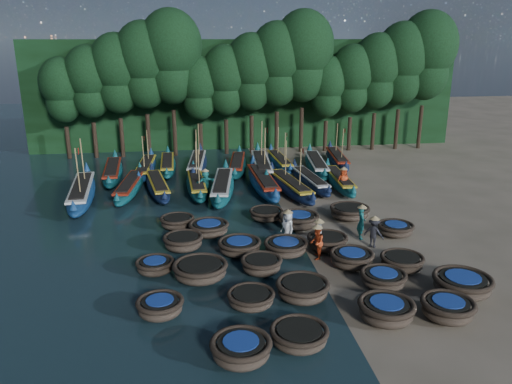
{
  "coord_description": "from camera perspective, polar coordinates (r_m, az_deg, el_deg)",
  "views": [
    {
      "loc": [
        -5.5,
        -24.46,
        10.17
      ],
      "look_at": [
        -1.68,
        3.82,
        1.3
      ],
      "focal_mm": 35.0,
      "sensor_mm": 36.0,
      "label": 1
    }
  ],
  "objects": [
    {
      "name": "long_boat_13",
      "position": [
        39.45,
        -2.15,
        3.1
      ],
      "size": [
        2.46,
        7.78,
        1.38
      ],
      "rotation": [
        0.0,
        0.0,
        -0.15
      ],
      "color": "#10555D",
      "rests_on": "ground"
    },
    {
      "name": "fisherman_0",
      "position": [
        25.48,
        3.65,
        -4.0
      ],
      "size": [
        0.89,
        1.03,
        1.98
      ],
      "rotation": [
        0.0,
        0.0,
        5.17
      ],
      "color": "silver",
      "rests_on": "ground"
    },
    {
      "name": "coracle_10",
      "position": [
        23.04,
        -11.46,
        -8.26
      ],
      "size": [
        1.75,
        1.75,
        0.66
      ],
      "rotation": [
        0.0,
        0.0,
        -0.05
      ],
      "color": "brown",
      "rests_on": "ground"
    },
    {
      "name": "tree_7",
      "position": [
        44.9,
        -0.52,
        13.63
      ],
      "size": [
        4.51,
        4.51,
        10.63
      ],
      "color": "black",
      "rests_on": "ground"
    },
    {
      "name": "tree_6",
      "position": [
        44.72,
        -3.52,
        12.72
      ],
      "size": [
        4.09,
        4.09,
        9.65
      ],
      "color": "black",
      "rests_on": "ground"
    },
    {
      "name": "long_boat_0",
      "position": [
        33.93,
        -19.3,
        -0.08
      ],
      "size": [
        2.47,
        9.16,
        3.91
      ],
      "rotation": [
        0.0,
        0.0,
        0.1
      ],
      "color": "navy",
      "rests_on": "ground"
    },
    {
      "name": "fisherman_4",
      "position": [
        24.97,
        7.18,
        -4.78
      ],
      "size": [
        0.7,
        0.99,
        1.76
      ],
      "rotation": [
        0.0,
        0.0,
        1.19
      ],
      "color": "silver",
      "rests_on": "ground"
    },
    {
      "name": "tree_2",
      "position": [
        44.94,
        -15.63,
        13.02
      ],
      "size": [
        4.51,
        4.51,
        10.63
      ],
      "color": "black",
      "rests_on": "ground"
    },
    {
      "name": "long_boat_17",
      "position": [
        41.92,
        9.25,
        3.74
      ],
      "size": [
        2.2,
        7.78,
        3.32
      ],
      "rotation": [
        0.0,
        0.0,
        -0.11
      ],
      "color": "#111D3E",
      "rests_on": "ground"
    },
    {
      "name": "fisherman_6",
      "position": [
        34.21,
        9.94,
        1.34
      ],
      "size": [
        0.92,
        0.66,
        1.97
      ],
      "rotation": [
        0.0,
        0.0,
        0.11
      ],
      "color": "#C9411A",
      "rests_on": "ground"
    },
    {
      "name": "tree_4",
      "position": [
        44.5,
        -9.7,
        15.1
      ],
      "size": [
        5.34,
        5.34,
        12.58
      ],
      "color": "black",
      "rests_on": "ground"
    },
    {
      "name": "long_boat_5",
      "position": [
        34.48,
        0.8,
        1.14
      ],
      "size": [
        1.87,
        8.86,
        1.56
      ],
      "rotation": [
        0.0,
        0.0,
        0.04
      ],
      "color": "navy",
      "rests_on": "ground"
    },
    {
      "name": "coracle_24",
      "position": [
        29.59,
        10.65,
        -2.23
      ],
      "size": [
        2.59,
        2.59,
        0.77
      ],
      "rotation": [
        0.0,
        0.0,
        0.22
      ],
      "color": "brown",
      "rests_on": "ground"
    },
    {
      "name": "coracle_13",
      "position": [
        23.59,
        10.9,
        -7.44
      ],
      "size": [
        2.12,
        2.12,
        0.75
      ],
      "rotation": [
        0.0,
        0.0,
        -0.13
      ],
      "color": "brown",
      "rests_on": "ground"
    },
    {
      "name": "coracle_21",
      "position": [
        26.8,
        -5.41,
        -4.13
      ],
      "size": [
        2.35,
        2.35,
        0.74
      ],
      "rotation": [
        0.0,
        0.0,
        -0.19
      ],
      "color": "brown",
      "rests_on": "ground"
    },
    {
      "name": "foliage_wall",
      "position": [
        48.55,
        -1.16,
        11.15
      ],
      "size": [
        40.0,
        3.0,
        10.0
      ],
      "primitive_type": "cube",
      "color": "black",
      "rests_on": "ground"
    },
    {
      "name": "long_boat_8",
      "position": [
        35.61,
        9.47,
        1.28
      ],
      "size": [
        1.63,
        7.57,
        1.33
      ],
      "rotation": [
        0.0,
        0.0,
        -0.04
      ],
      "color": "#10555D",
      "rests_on": "ground"
    },
    {
      "name": "coracle_19",
      "position": [
        27.75,
        15.65,
        -4.06
      ],
      "size": [
        2.38,
        2.38,
        0.66
      ],
      "rotation": [
        0.0,
        0.0,
        0.37
      ],
      "color": "brown",
      "rests_on": "ground"
    },
    {
      "name": "coracle_14",
      "position": [
        23.88,
        16.36,
        -7.64
      ],
      "size": [
        2.0,
        2.0,
        0.7
      ],
      "rotation": [
        0.0,
        0.0,
        -0.06
      ],
      "color": "brown",
      "rests_on": "ground"
    },
    {
      "name": "tree_5",
      "position": [
        44.66,
        -6.51,
        11.77
      ],
      "size": [
        3.68,
        3.68,
        8.68
      ],
      "color": "black",
      "rests_on": "ground"
    },
    {
      "name": "coracle_18",
      "position": [
        25.23,
        8.16,
        -5.62
      ],
      "size": [
        2.24,
        2.24,
        0.75
      ],
      "rotation": [
        0.0,
        0.0,
        0.2
      ],
      "color": "brown",
      "rests_on": "ground"
    },
    {
      "name": "tree_12",
      "position": [
        47.72,
        13.71,
        13.37
      ],
      "size": [
        4.51,
        4.51,
        10.63
      ],
      "color": "black",
      "rests_on": "ground"
    },
    {
      "name": "fisherman_5",
      "position": [
        33.49,
        -5.78,
        1.11
      ],
      "size": [
        1.68,
        1.17,
        1.94
      ],
      "rotation": [
        0.0,
        0.0,
        0.45
      ],
      "color": "#176360",
      "rests_on": "ground"
    },
    {
      "name": "ground",
      "position": [
        27.05,
        4.64,
        -4.88
      ],
      "size": [
        120.0,
        120.0,
        0.0
      ],
      "primitive_type": "plane",
      "color": "gray",
      "rests_on": "ground"
    },
    {
      "name": "tree_13",
      "position": [
        48.55,
        16.37,
        14.03
      ],
      "size": [
        4.92,
        4.92,
        11.6
      ],
      "color": "black",
      "rests_on": "ground"
    },
    {
      "name": "coracle_17",
      "position": [
        24.43,
        3.42,
        -6.28
      ],
      "size": [
        2.39,
        2.39,
        0.73
      ],
      "rotation": [
        0.0,
        0.0,
        -0.21
      ],
      "color": "brown",
      "rests_on": "ground"
    },
    {
      "name": "tree_0",
      "position": [
        45.87,
        -21.29,
        10.87
      ],
      "size": [
        3.68,
        3.68,
        8.68
      ],
      "color": "black",
      "rests_on": "ground"
    },
    {
      "name": "coracle_16",
      "position": [
        24.51,
        -1.89,
        -6.2
      ],
      "size": [
        2.15,
        2.15,
        0.72
      ],
      "rotation": [
        0.0,
        0.0,
        -0.06
      ],
      "color": "brown",
      "rests_on": "ground"
    },
    {
      "name": "tree_10",
      "position": [
        46.37,
        8.16,
        11.9
      ],
      "size": [
        3.68,
        3.68,
        8.68
      ],
      "color": "black",
      "rests_on": "ground"
    },
    {
      "name": "coracle_11",
      "position": [
        22.13,
        -6.38,
        -8.87
      ],
      "size": [
        2.98,
        2.98,
        0.81
      ],
      "rotation": [
        0.0,
        0.0,
        -0.41
      ],
      "color": "brown",
      "rests_on": "ground"
    },
    {
      "name": "coracle_4",
      "position": [
        20.45,
        21.06,
        -12.32
      ],
      "size": [
        2.42,
        2.42,
        0.81
      ],
      "rotation": [
        0.0,
        0.0,
        -0.36
      ],
      "color": "brown",
      "rests_on": "ground"
    },
    {
      "name": "long_boat_3",
      "position": [
        34.38,
        -6.8,
        0.85
      ],
      "size": [
        1.7,
        7.77,
        3.3
      ],
      "rotation": [
        0.0,
        0.0,
        0.05
      ],
      "color": "#10555D",
      "rests_on": "ground"
    },
    {
      "name": "long_boat_4",
      "position": [
        33.52,
        -3.86,
        0.6
      ],
      "size": [
        2.61,
        8.6,
        1.53
      ],
      "rotation": [
        0.0,
        0.0,
        -0.13
      ],
      "color": "#10555D",
      "rests_on": "ground"
    },
    {
      "name": "tree_3",
      "position": [
        44.65,
        -12.69,
        14.08
      ],
      "size": [
        4.92,
        4.92,
        11.6
      ],
      "color": "black",
      "rests_on": "ground"
    },
    {
      "name": "coracle_9",
      "position": [
        22.51,
        22.51,
        -9.68
      ],
      "size": [
        2.93,
        2.93,
        0.82
      ],
      "rotation": [
        0.0,
        0.0,
        -0.37
      ],
      "color": "brown",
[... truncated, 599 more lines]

